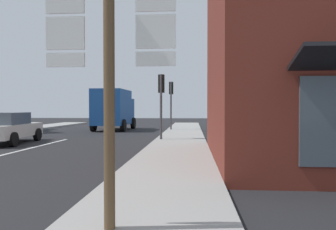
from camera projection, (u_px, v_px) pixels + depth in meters
The scene contains 7 objects.
ground_plane at pixel (50, 144), 15.18m from camera, with size 80.00×80.00×0.00m, color #232326.
sidewalk_right at pixel (177, 149), 12.72m from camera, with size 2.50×44.00×0.14m, color #9E9B96.
sedan_far at pixel (7, 128), 15.13m from camera, with size 2.27×4.34×1.47m.
delivery_truck at pixel (114, 109), 24.50m from camera, with size 2.59×5.06×3.05m.
route_sign_post at pixel (109, 88), 4.04m from camera, with size 1.66×0.14×3.20m.
traffic_light_far_right at pixel (171, 95), 23.49m from camera, with size 0.30×0.49×3.60m.
traffic_light_near_right at pixel (161, 92), 16.04m from camera, with size 0.30×0.49×3.35m.
Camera 1 is at (6.71, -4.68, 1.66)m, focal length 34.43 mm.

